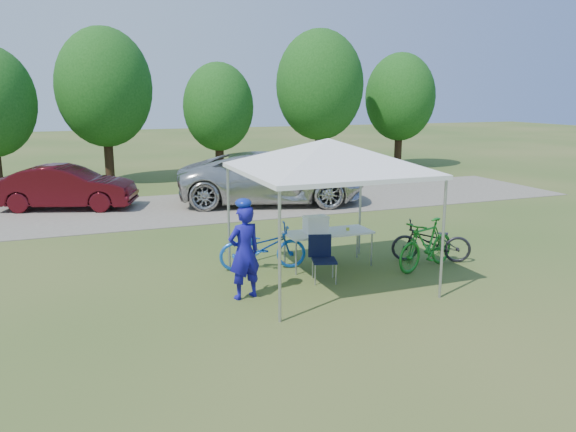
% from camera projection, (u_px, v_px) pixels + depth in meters
% --- Properties ---
extents(ground, '(100.00, 100.00, 0.00)m').
position_uv_depth(ground, '(326.00, 282.00, 10.73)').
color(ground, '#2D5119').
rests_on(ground, ground).
extents(gravel_strip, '(24.00, 5.00, 0.02)m').
position_uv_depth(gravel_strip, '(222.00, 205.00, 18.03)').
color(gravel_strip, gray).
rests_on(gravel_strip, ground).
extents(canopy, '(4.53, 4.53, 3.00)m').
position_uv_depth(canopy, '(328.00, 142.00, 10.17)').
color(canopy, '#A5A5AA').
rests_on(canopy, ground).
extents(treeline, '(24.89, 4.28, 6.30)m').
position_uv_depth(treeline, '(175.00, 94.00, 22.69)').
color(treeline, '#382314').
rests_on(treeline, ground).
extents(folding_table, '(1.79, 0.75, 0.74)m').
position_uv_depth(folding_table, '(328.00, 234.00, 11.58)').
color(folding_table, white).
rests_on(folding_table, ground).
extents(folding_chair, '(0.55, 0.58, 0.87)m').
position_uv_depth(folding_chair, '(322.00, 254.00, 10.73)').
color(folding_chair, black).
rests_on(folding_chair, ground).
extents(cooler, '(0.48, 0.33, 0.35)m').
position_uv_depth(cooler, '(316.00, 224.00, 11.43)').
color(cooler, white).
rests_on(cooler, folding_table).
extents(ice_cream_cup, '(0.07, 0.07, 0.06)m').
position_uv_depth(ice_cream_cup, '(348.00, 229.00, 11.67)').
color(ice_cream_cup, gold).
rests_on(ice_cream_cup, folding_table).
extents(cyclist, '(0.68, 0.53, 1.66)m').
position_uv_depth(cyclist, '(244.00, 252.00, 9.71)').
color(cyclist, '#151191').
rests_on(cyclist, ground).
extents(bike_blue, '(1.86, 0.93, 0.93)m').
position_uv_depth(bike_blue, '(263.00, 247.00, 11.41)').
color(bike_blue, blue).
rests_on(bike_blue, ground).
extents(bike_green, '(1.78, 1.02, 1.03)m').
position_uv_depth(bike_green, '(426.00, 244.00, 11.42)').
color(bike_green, '#1B7C20').
rests_on(bike_green, ground).
extents(bike_dark, '(1.75, 1.28, 0.87)m').
position_uv_depth(bike_dark, '(431.00, 242.00, 11.92)').
color(bike_dark, black).
rests_on(bike_dark, ground).
extents(minivan, '(6.53, 4.37, 1.66)m').
position_uv_depth(minivan, '(272.00, 178.00, 18.27)').
color(minivan, beige).
rests_on(minivan, gravel_strip).
extents(sedan, '(4.35, 2.64, 1.35)m').
position_uv_depth(sedan, '(67.00, 187.00, 17.33)').
color(sedan, '#420B10').
rests_on(sedan, gravel_strip).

